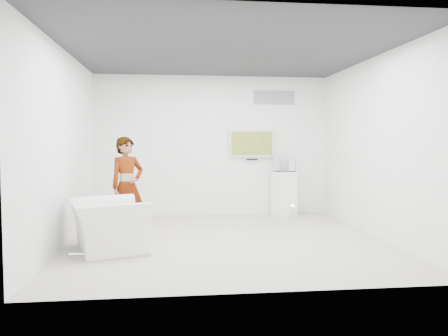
% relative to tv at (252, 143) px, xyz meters
% --- Properties ---
extents(room, '(5.01, 5.01, 3.00)m').
position_rel_tv_xyz_m(room, '(-0.85, -2.45, -0.05)').
color(room, '#B4B0A5').
rests_on(room, ground).
extents(tv, '(1.00, 0.08, 0.60)m').
position_rel_tv_xyz_m(tv, '(0.00, 0.00, 0.00)').
color(tv, silver).
rests_on(tv, room).
extents(logo_decal, '(0.90, 0.02, 0.30)m').
position_rel_tv_xyz_m(logo_decal, '(0.50, 0.04, 1.00)').
color(logo_decal, gray).
rests_on(logo_decal, room).
extents(person, '(0.73, 0.68, 1.67)m').
position_rel_tv_xyz_m(person, '(-2.48, -1.87, -0.71)').
color(person, silver).
rests_on(person, room).
extents(armchair, '(1.31, 1.41, 0.75)m').
position_rel_tv_xyz_m(armchair, '(-2.64, -2.96, -1.18)').
color(armchair, silver).
rests_on(armchair, room).
extents(pedestal, '(0.55, 0.55, 0.95)m').
position_rel_tv_xyz_m(pedestal, '(0.66, -0.28, -1.08)').
color(pedestal, white).
rests_on(pedestal, room).
extents(floor_uplight, '(0.23, 0.23, 0.30)m').
position_rel_tv_xyz_m(floor_uplight, '(0.73, -0.72, -1.40)').
color(floor_uplight, silver).
rests_on(floor_uplight, room).
extents(vitrine, '(0.48, 0.48, 0.34)m').
position_rel_tv_xyz_m(vitrine, '(0.66, -0.28, -0.43)').
color(vitrine, white).
rests_on(vitrine, pedestal).
extents(console, '(0.07, 0.15, 0.20)m').
position_rel_tv_xyz_m(console, '(0.66, -0.28, -0.50)').
color(console, white).
rests_on(console, pedestal).
extents(wii_remote, '(0.09, 0.14, 0.04)m').
position_rel_tv_xyz_m(wii_remote, '(-2.36, -1.61, -0.05)').
color(wii_remote, white).
rests_on(wii_remote, person).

